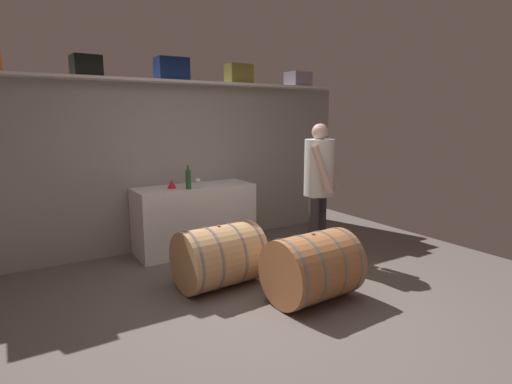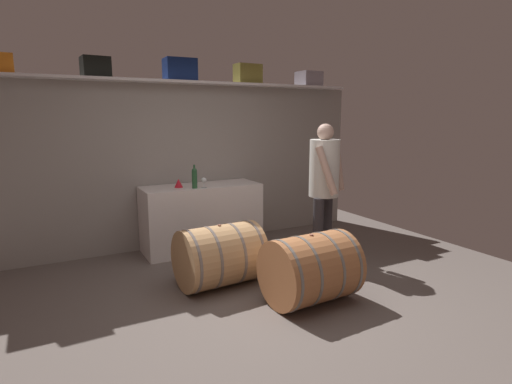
{
  "view_description": "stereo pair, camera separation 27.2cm",
  "coord_description": "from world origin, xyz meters",
  "px_view_note": "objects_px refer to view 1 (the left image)",
  "views": [
    {
      "loc": [
        -1.92,
        -2.99,
        1.76
      ],
      "look_at": [
        0.22,
        0.46,
        1.02
      ],
      "focal_mm": 28.88,
      "sensor_mm": 36.0,
      "label": 1
    },
    {
      "loc": [
        -1.69,
        -3.12,
        1.76
      ],
      "look_at": [
        0.22,
        0.46,
        1.02
      ],
      "focal_mm": 28.88,
      "sensor_mm": 36.0,
      "label": 2
    }
  ],
  "objects_px": {
    "toolcase_olive": "(239,74)",
    "winemaker_pouring": "(319,178)",
    "wine_glass": "(198,181)",
    "wine_barrel_near": "(312,267)",
    "wine_barrel_far": "(219,256)",
    "red_funnel": "(172,184)",
    "wine_bottle_green": "(188,178)",
    "toolcase_grey": "(298,79)",
    "work_cabinet": "(195,218)",
    "toolcase_navy": "(172,69)",
    "toolcase_black": "(86,66)"
  },
  "relations": [
    {
      "from": "wine_bottle_green",
      "to": "work_cabinet",
      "type": "bearing_deg",
      "value": 50.38
    },
    {
      "from": "work_cabinet",
      "to": "wine_barrel_far",
      "type": "height_order",
      "value": "work_cabinet"
    },
    {
      "from": "wine_barrel_far",
      "to": "toolcase_olive",
      "type": "bearing_deg",
      "value": 49.57
    },
    {
      "from": "red_funnel",
      "to": "wine_barrel_near",
      "type": "distance_m",
      "value": 2.19
    },
    {
      "from": "winemaker_pouring",
      "to": "work_cabinet",
      "type": "bearing_deg",
      "value": -78.18
    },
    {
      "from": "wine_bottle_green",
      "to": "wine_barrel_far",
      "type": "bearing_deg",
      "value": -96.52
    },
    {
      "from": "wine_glass",
      "to": "wine_barrel_near",
      "type": "height_order",
      "value": "wine_glass"
    },
    {
      "from": "wine_bottle_green",
      "to": "wine_barrel_far",
      "type": "height_order",
      "value": "wine_bottle_green"
    },
    {
      "from": "wine_barrel_near",
      "to": "wine_barrel_far",
      "type": "relative_size",
      "value": 0.96
    },
    {
      "from": "wine_bottle_green",
      "to": "wine_glass",
      "type": "xyz_separation_m",
      "value": [
        0.11,
        -0.03,
        -0.04
      ]
    },
    {
      "from": "toolcase_olive",
      "to": "wine_bottle_green",
      "type": "relative_size",
      "value": 1.19
    },
    {
      "from": "work_cabinet",
      "to": "wine_bottle_green",
      "type": "distance_m",
      "value": 0.62
    },
    {
      "from": "toolcase_grey",
      "to": "wine_bottle_green",
      "type": "height_order",
      "value": "toolcase_grey"
    },
    {
      "from": "winemaker_pouring",
      "to": "toolcase_grey",
      "type": "bearing_deg",
      "value": -149.43
    },
    {
      "from": "toolcase_olive",
      "to": "wine_barrel_far",
      "type": "height_order",
      "value": "toolcase_olive"
    },
    {
      "from": "toolcase_grey",
      "to": "wine_barrel_near",
      "type": "distance_m",
      "value": 3.35
    },
    {
      "from": "red_funnel",
      "to": "toolcase_grey",
      "type": "bearing_deg",
      "value": 6.24
    },
    {
      "from": "red_funnel",
      "to": "wine_barrel_near",
      "type": "height_order",
      "value": "red_funnel"
    },
    {
      "from": "work_cabinet",
      "to": "wine_glass",
      "type": "height_order",
      "value": "wine_glass"
    },
    {
      "from": "red_funnel",
      "to": "toolcase_black",
      "type": "bearing_deg",
      "value": 164.98
    },
    {
      "from": "toolcase_navy",
      "to": "wine_barrel_near",
      "type": "distance_m",
      "value": 3.05
    },
    {
      "from": "toolcase_black",
      "to": "toolcase_grey",
      "type": "relative_size",
      "value": 0.95
    },
    {
      "from": "wine_bottle_green",
      "to": "wine_barrel_far",
      "type": "distance_m",
      "value": 1.27
    },
    {
      "from": "wine_glass",
      "to": "toolcase_olive",
      "type": "bearing_deg",
      "value": 26.54
    },
    {
      "from": "toolcase_olive",
      "to": "wine_bottle_green",
      "type": "bearing_deg",
      "value": -159.89
    },
    {
      "from": "red_funnel",
      "to": "wine_bottle_green",
      "type": "bearing_deg",
      "value": -44.22
    },
    {
      "from": "toolcase_olive",
      "to": "wine_bottle_green",
      "type": "distance_m",
      "value": 1.69
    },
    {
      "from": "red_funnel",
      "to": "winemaker_pouring",
      "type": "distance_m",
      "value": 1.84
    },
    {
      "from": "toolcase_black",
      "to": "winemaker_pouring",
      "type": "distance_m",
      "value": 2.99
    },
    {
      "from": "work_cabinet",
      "to": "winemaker_pouring",
      "type": "xyz_separation_m",
      "value": [
        1.13,
        -1.17,
        0.6
      ]
    },
    {
      "from": "wine_barrel_far",
      "to": "winemaker_pouring",
      "type": "bearing_deg",
      "value": -0.64
    },
    {
      "from": "toolcase_black",
      "to": "wine_bottle_green",
      "type": "bearing_deg",
      "value": -24.67
    },
    {
      "from": "toolcase_olive",
      "to": "wine_glass",
      "type": "bearing_deg",
      "value": -155.58
    },
    {
      "from": "toolcase_olive",
      "to": "winemaker_pouring",
      "type": "bearing_deg",
      "value": -78.97
    },
    {
      "from": "toolcase_olive",
      "to": "toolcase_grey",
      "type": "height_order",
      "value": "toolcase_olive"
    },
    {
      "from": "toolcase_olive",
      "to": "red_funnel",
      "type": "distance_m",
      "value": 1.82
    },
    {
      "from": "toolcase_olive",
      "to": "winemaker_pouring",
      "type": "distance_m",
      "value": 1.93
    },
    {
      "from": "toolcase_black",
      "to": "wine_glass",
      "type": "relative_size",
      "value": 2.25
    },
    {
      "from": "toolcase_grey",
      "to": "red_funnel",
      "type": "height_order",
      "value": "toolcase_grey"
    },
    {
      "from": "toolcase_black",
      "to": "red_funnel",
      "type": "bearing_deg",
      "value": -19.01
    },
    {
      "from": "work_cabinet",
      "to": "red_funnel",
      "type": "distance_m",
      "value": 0.58
    },
    {
      "from": "toolcase_grey",
      "to": "wine_glass",
      "type": "xyz_separation_m",
      "value": [
        -1.88,
        -0.42,
        -1.36
      ]
    },
    {
      "from": "toolcase_olive",
      "to": "wine_bottle_green",
      "type": "xyz_separation_m",
      "value": [
        -0.96,
        -0.39,
        -1.34
      ]
    },
    {
      "from": "toolcase_grey",
      "to": "work_cabinet",
      "type": "bearing_deg",
      "value": -175.02
    },
    {
      "from": "red_funnel",
      "to": "winemaker_pouring",
      "type": "xyz_separation_m",
      "value": [
        1.44,
        -1.14,
        0.11
      ]
    },
    {
      "from": "wine_bottle_green",
      "to": "wine_glass",
      "type": "bearing_deg",
      "value": -15.02
    },
    {
      "from": "wine_bottle_green",
      "to": "wine_barrel_near",
      "type": "relative_size",
      "value": 0.35
    },
    {
      "from": "wine_glass",
      "to": "wine_barrel_near",
      "type": "xyz_separation_m",
      "value": [
        0.37,
        -1.82,
        -0.63
      ]
    },
    {
      "from": "toolcase_navy",
      "to": "red_funnel",
      "type": "relative_size",
      "value": 3.48
    },
    {
      "from": "work_cabinet",
      "to": "toolcase_grey",
      "type": "bearing_deg",
      "value": 6.45
    }
  ]
}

